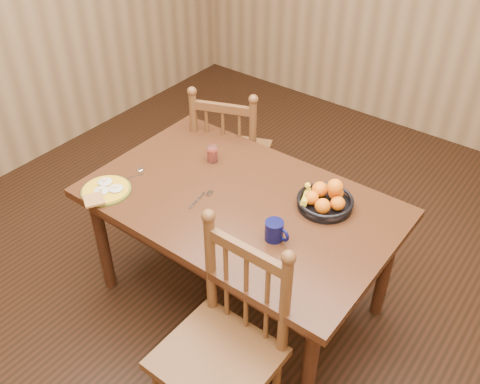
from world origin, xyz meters
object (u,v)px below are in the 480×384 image
Objects in this scene: dining_table at (240,212)px; fruit_bowl at (325,199)px; chair_near at (223,348)px; coffee_mug at (275,231)px; breakfast_plate at (106,190)px; chair_far at (231,155)px.

fruit_bowl reaches higher than dining_table.
chair_near is 0.58m from coffee_mug.
chair_far is at bearing 85.88° from breakfast_plate.
coffee_mug is (-0.08, 0.50, 0.29)m from chair_near.
fruit_bowl reaches higher than coffee_mug.
fruit_bowl reaches higher than breakfast_plate.
chair_near is 3.46× the size of breakfast_plate.
chair_far reaches higher than fruit_bowl.
chair_far is 3.31× the size of breakfast_plate.
dining_table is 5.22× the size of breakfast_plate.
dining_table is at bearing 156.03° from coffee_mug.
chair_near reaches higher than chair_far.
chair_far reaches higher than breakfast_plate.
breakfast_plate is at bearing -148.76° from fruit_bowl.
dining_table is 1.58× the size of chair_far.
chair_near is at bearing -14.60° from breakfast_plate.
coffee_mug is at bearing 14.71° from breakfast_plate.
coffee_mug is 0.36m from fruit_bowl.
chair_near is at bearing -58.31° from dining_table.
dining_table is at bearing 109.83° from chair_far.
fruit_bowl is at bearing 31.24° from breakfast_plate.
breakfast_plate is (-0.07, -0.98, 0.27)m from chair_far.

